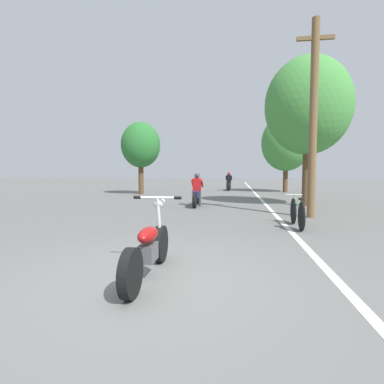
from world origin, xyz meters
name	(u,v)px	position (x,y,z in m)	size (l,w,h in m)	color
ground_plane	(152,278)	(0.00, 0.00, 0.00)	(120.00, 120.00, 0.00)	#60605E
lane_stripe_edge	(261,199)	(2.47, 12.02, 0.00)	(0.14, 48.00, 0.01)	white
utility_pole	(313,117)	(3.50, 5.89, 3.13)	(1.10, 0.24, 6.08)	brown
roadside_tree_right_near	(308,106)	(4.08, 9.20, 4.14)	(3.50, 3.15, 6.17)	#513A23
roadside_tree_right_far	(286,143)	(4.60, 17.52, 3.38)	(3.34, 3.01, 5.31)	#513A23
roadside_tree_left	(141,145)	(-4.73, 14.36, 3.07)	(2.46, 2.22, 4.52)	#513A23
motorcycle_foreground	(149,247)	(-0.06, 0.07, 0.41)	(0.75, 1.99, 1.08)	black
motorcycle_rider_lead	(197,194)	(-0.44, 8.44, 0.52)	(0.50, 2.06, 1.37)	black
motorcycle_rider_far	(229,183)	(0.69, 18.91, 0.52)	(0.50, 2.03, 1.39)	black
bicycle_parked	(297,213)	(2.73, 4.14, 0.38)	(0.44, 1.73, 0.83)	black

